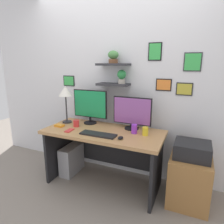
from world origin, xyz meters
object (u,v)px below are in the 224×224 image
Objects in this scene: desk at (105,145)px; desk_lamp at (66,94)px; computer_tower_left at (72,159)px; water_cup at (134,129)px; computer_mouse at (120,138)px; drawer_cabinet at (189,179)px; monitor_right at (132,113)px; pen_cup at (145,131)px; monitor_left at (90,106)px; keyboard at (98,134)px; printer at (192,150)px; scissors_tray at (59,126)px; coffee_mug at (76,123)px; cell_phone at (69,130)px.

desk is 0.89m from desk_lamp.
water_cup is at bearing 0.01° from computer_tower_left.
drawer_cabinet is (0.75, 0.25, -0.48)m from computer_mouse.
monitor_right is 0.32m from pen_cup.
desk_lamp is at bearing -161.31° from monitor_left.
computer_mouse reaches higher than keyboard.
desk is at bearing -179.00° from printer.
pen_cup is 0.83× the size of scissors_tray.
pen_cup is (0.22, 0.23, 0.04)m from computer_mouse.
scissors_tray is at bearing -174.75° from printer.
coffee_mug is 0.23m from scissors_tray.
pen_cup reaches higher than printer.
drawer_cabinet reaches higher than computer_tower_left.
monitor_left is 4.60× the size of water_cup.
desk_lamp is 0.45m from scissors_tray.
scissors_tray is (-0.92, -0.30, -0.20)m from monitor_right.
coffee_mug is at bearing -175.67° from water_cup.
computer_tower_left is (0.07, -0.04, -0.96)m from desk_lamp.
water_cup is 0.85m from drawer_cabinet.
pen_cup is at bearing 6.78° from scissors_tray.
coffee_mug reaches higher than cell_phone.
pen_cup reaches higher than drawer_cabinet.
scissors_tray is (-0.31, -0.30, -0.24)m from monitor_left.
water_cup is at bearing 32.18° from keyboard.
cell_phone is 1.40× the size of pen_cup.
scissors_tray is at bearing 174.05° from computer_mouse.
computer_mouse reaches higher than desk.
desk is at bearing -179.93° from pen_cup.
monitor_left is at bearing 168.89° from pen_cup.
desk is at bearing 94.15° from keyboard.
printer is (0.75, -0.15, -0.31)m from monitor_right.
keyboard is 1.16× the size of printer.
computer_mouse is at bearing -109.34° from water_cup.
pen_cup is (1.16, -0.05, -0.37)m from desk_lamp.
scissors_tray is at bearing -162.00° from monitor_right.
scissors_tray is (-0.63, 0.09, 0.00)m from keyboard.
desk_lamp is 0.92× the size of drawer_cabinet.
computer_mouse is (0.61, -0.40, -0.24)m from monitor_left.
computer_mouse is at bearing -15.84° from computer_tower_left.
cell_phone is 0.25× the size of drawer_cabinet.
scissors_tray is (-0.23, 0.10, 0.01)m from cell_phone.
computer_tower_left is (-0.17, 0.24, -0.55)m from cell_phone.
computer_tower_left is (-1.08, 0.01, -0.60)m from pen_cup.
printer is at bearing 0.51° from water_cup.
water_cup is at bearing -61.66° from monitor_right.
water_cup reaches higher than scissors_tray.
cell_phone reaches higher than drawer_cabinet.
monitor_right is 3.58× the size of cell_phone.
desk_lamp is 4.35× the size of scissors_tray.
scissors_tray reaches higher than desk.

